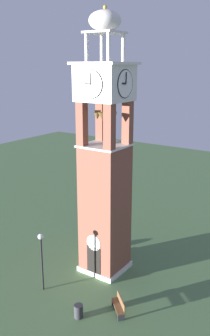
{
  "coord_description": "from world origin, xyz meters",
  "views": [
    {
      "loc": [
        13.09,
        -19.0,
        13.99
      ],
      "look_at": [
        0.0,
        0.0,
        7.44
      ],
      "focal_mm": 38.9,
      "sensor_mm": 36.0,
      "label": 1
    }
  ],
  "objects_px": {
    "lamp_post": "(41,252)",
    "trash_bin": "(79,311)",
    "clock_tower": "(105,172)",
    "park_bench": "(119,305)"
  },
  "relations": [
    {
      "from": "lamp_post",
      "to": "trash_bin",
      "type": "relative_size",
      "value": 4.9
    },
    {
      "from": "clock_tower",
      "to": "trash_bin",
      "type": "relative_size",
      "value": 21.72
    },
    {
      "from": "clock_tower",
      "to": "lamp_post",
      "type": "relative_size",
      "value": 4.43
    },
    {
      "from": "trash_bin",
      "to": "park_bench",
      "type": "bearing_deg",
      "value": 44.91
    },
    {
      "from": "park_bench",
      "to": "trash_bin",
      "type": "xyz_separation_m",
      "value": [
        -1.68,
        -1.67,
        -0.08
      ]
    },
    {
      "from": "clock_tower",
      "to": "trash_bin",
      "type": "height_order",
      "value": "clock_tower"
    },
    {
      "from": "clock_tower",
      "to": "park_bench",
      "type": "bearing_deg",
      "value": -45.9
    },
    {
      "from": "clock_tower",
      "to": "trash_bin",
      "type": "xyz_separation_m",
      "value": [
        1.74,
        -5.2,
        -6.77
      ]
    },
    {
      "from": "park_bench",
      "to": "trash_bin",
      "type": "distance_m",
      "value": 2.37
    },
    {
      "from": "clock_tower",
      "to": "park_bench",
      "type": "distance_m",
      "value": 8.3
    }
  ]
}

